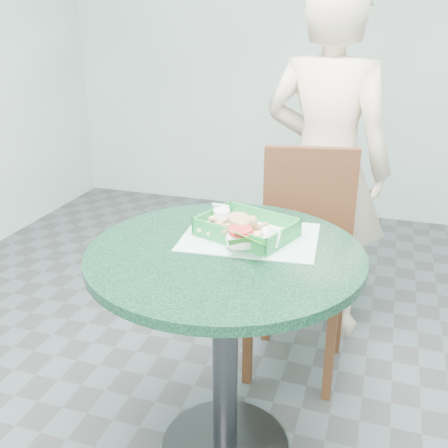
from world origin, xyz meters
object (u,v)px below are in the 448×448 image
(cafe_table, at_px, (225,305))
(food_basket, at_px, (246,237))
(dining_chair, at_px, (303,247))
(sauce_ramekin, at_px, (216,223))
(diner_person, at_px, (326,158))
(crab_sandwich, at_px, (245,231))

(cafe_table, height_order, food_basket, food_basket)
(dining_chair, relative_size, sauce_ramekin, 17.46)
(food_basket, bearing_deg, dining_chair, 77.59)
(dining_chair, height_order, diner_person, diner_person)
(food_basket, bearing_deg, cafe_table, -105.37)
(dining_chair, relative_size, food_basket, 3.31)
(diner_person, bearing_deg, crab_sandwich, 91.18)
(diner_person, xyz_separation_m, crab_sandwich, (-0.14, -0.84, -0.03))
(crab_sandwich, bearing_deg, sauce_ramekin, 156.99)
(crab_sandwich, bearing_deg, diner_person, 80.76)
(food_basket, distance_m, sauce_ramekin, 0.11)
(dining_chair, relative_size, diner_person, 0.56)
(dining_chair, bearing_deg, crab_sandwich, -111.75)
(crab_sandwich, bearing_deg, food_basket, 97.02)
(dining_chair, relative_size, crab_sandwich, 6.92)
(food_basket, bearing_deg, sauce_ramekin, 174.48)
(crab_sandwich, relative_size, sauce_ramekin, 2.52)
(crab_sandwich, xyz_separation_m, sauce_ramekin, (-0.11, 0.05, -0.00))
(sauce_ramekin, bearing_deg, food_basket, -5.52)
(cafe_table, distance_m, dining_chair, 0.63)
(cafe_table, xyz_separation_m, crab_sandwich, (0.04, 0.08, 0.22))
(diner_person, xyz_separation_m, sauce_ramekin, (-0.25, -0.80, -0.04))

